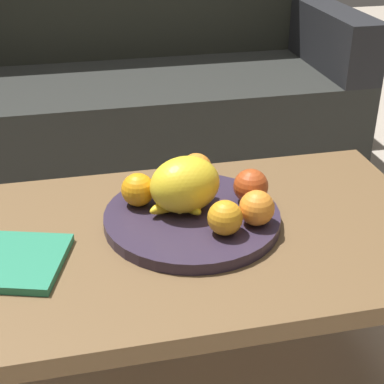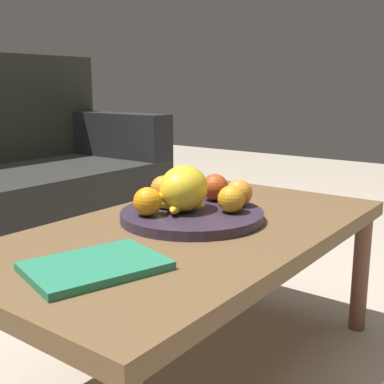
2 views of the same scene
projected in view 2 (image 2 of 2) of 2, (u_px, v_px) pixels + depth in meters
name	position (u px, v px, depth m)	size (l,w,h in m)	color
ground_plane	(193.00, 373.00, 1.31)	(8.00, 8.00, 0.00)	#B3A492
coffee_table	(193.00, 243.00, 1.23)	(1.11, 0.61, 0.41)	brown
fruit_bowl	(192.00, 215.00, 1.27)	(0.37, 0.37, 0.03)	#302639
melon_large_front	(184.00, 188.00, 1.26)	(0.15, 0.12, 0.12)	yellow
orange_front	(231.00, 199.00, 1.25)	(0.07, 0.07, 0.07)	orange
orange_left	(147.00, 202.00, 1.22)	(0.07, 0.07, 0.07)	orange
orange_right	(239.00, 193.00, 1.31)	(0.07, 0.07, 0.07)	orange
orange_back	(163.00, 189.00, 1.37)	(0.07, 0.07, 0.07)	orange
apple_front	(215.00, 187.00, 1.38)	(0.08, 0.08, 0.08)	#B5471D
banana_bunch	(176.00, 200.00, 1.27)	(0.16, 0.17, 0.06)	yellow
magazine	(95.00, 266.00, 0.93)	(0.25, 0.18, 0.02)	#29825E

